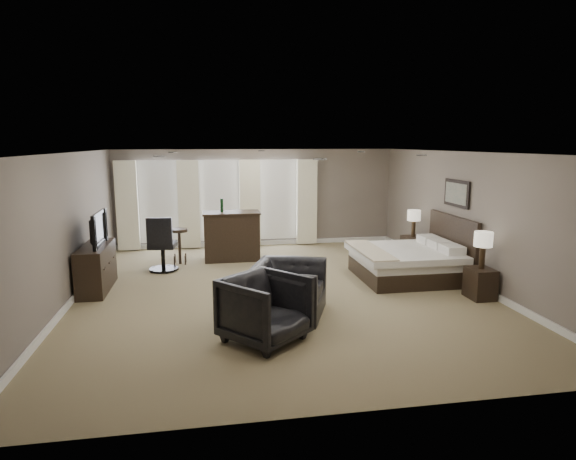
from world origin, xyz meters
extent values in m
cube|color=#7D704F|center=(0.00, 0.00, 0.00)|extent=(7.60, 8.60, 0.04)
cube|color=silver|center=(0.00, 0.00, 2.60)|extent=(7.60, 8.60, 0.04)
cube|color=#6F665D|center=(0.00, 4.25, 1.30)|extent=(7.50, 0.04, 2.60)
cube|color=#6F665D|center=(0.00, -4.25, 1.30)|extent=(7.50, 0.04, 2.60)
cube|color=#6F665D|center=(-3.75, 0.00, 1.30)|extent=(0.04, 8.50, 2.60)
cube|color=#6F665D|center=(3.75, 0.00, 1.30)|extent=(0.04, 8.50, 2.60)
cube|color=silver|center=(-2.60, 4.19, 1.25)|extent=(1.15, 0.04, 2.05)
cube|color=silver|center=(-1.00, 4.19, 1.25)|extent=(1.15, 0.04, 2.05)
cube|color=silver|center=(0.60, 4.19, 1.25)|extent=(1.15, 0.04, 2.05)
cube|color=beige|center=(-3.35, 4.07, 1.18)|extent=(0.55, 0.12, 2.30)
cube|color=beige|center=(-1.80, 4.07, 1.18)|extent=(0.55, 0.12, 2.30)
cube|color=beige|center=(-0.20, 4.07, 1.18)|extent=(0.55, 0.12, 2.30)
cube|color=beige|center=(1.35, 4.07, 1.18)|extent=(0.55, 0.12, 2.30)
cube|color=silver|center=(2.58, 0.42, 0.64)|extent=(2.02, 1.93, 1.29)
cube|color=black|center=(3.47, -1.03, 0.28)|extent=(0.41, 0.51, 0.55)
cube|color=black|center=(3.47, 1.87, 0.29)|extent=(0.43, 0.53, 0.57)
cube|color=beige|center=(3.47, -1.03, 0.89)|extent=(0.32, 0.32, 0.67)
cube|color=beige|center=(3.47, 1.87, 0.89)|extent=(0.31, 0.31, 0.64)
cube|color=slate|center=(3.70, 0.42, 1.75)|extent=(0.04, 0.96, 0.56)
cube|color=black|center=(-3.45, 0.68, 0.43)|extent=(0.48, 1.49, 0.86)
imported|color=black|center=(-3.45, 0.68, 0.94)|extent=(0.64, 1.11, 0.15)
imported|color=black|center=(-0.09, -1.23, 0.56)|extent=(1.24, 1.50, 1.12)
imported|color=black|center=(-0.59, -2.26, 0.52)|extent=(1.38, 1.38, 1.04)
cube|color=black|center=(-0.78, 2.65, 0.59)|extent=(1.34, 0.70, 1.17)
cube|color=black|center=(-1.99, 2.46, 0.41)|extent=(0.44, 0.44, 0.82)
cube|color=black|center=(-0.95, 2.70, 0.41)|extent=(0.43, 0.43, 0.81)
cube|color=black|center=(-2.32, 1.90, 0.61)|extent=(0.69, 0.69, 1.22)
camera|label=1|loc=(-1.36, -8.66, 2.78)|focal=30.00mm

